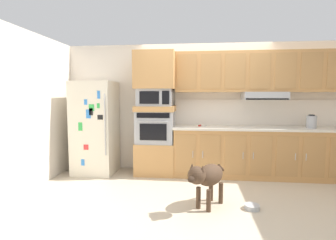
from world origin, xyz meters
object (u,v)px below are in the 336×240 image
Objects in this scene: built_in_oven at (156,127)px; dog at (207,177)px; refrigerator at (95,127)px; microwave at (155,97)px; electric_kettle at (311,122)px; dog_food_bowl at (252,207)px; screwdriver at (200,126)px.

dog is (0.93, -1.48, -0.47)m from built_in_oven.
refrigerator is 2.17× the size of dog.
microwave is at bearing -0.77° from built_in_oven.
electric_kettle is at bearing 159.37° from dog.
built_in_oven is 2.92× the size of electric_kettle.
electric_kettle is (2.79, -0.05, -0.43)m from microwave.
microwave is (0.00, -0.00, 0.56)m from built_in_oven.
dog_food_bowl is at bearing 123.63° from dog.
microwave reaches higher than built_in_oven.
microwave reaches higher than screwdriver.
screwdriver is 0.66× the size of electric_kettle.
screwdriver is 1.95m from electric_kettle.
screwdriver is at bearing 1.55° from microwave.
screwdriver is 1.86m from dog_food_bowl.
built_in_oven reaches higher than electric_kettle.
electric_kettle is (2.80, -0.05, 0.13)m from built_in_oven.
refrigerator is at bearing -176.68° from built_in_oven.
built_in_oven is at bearing 179.23° from microwave.
dog is 4.05× the size of dog_food_bowl.
microwave is at bearing -178.45° from screwdriver.
electric_kettle is 1.20× the size of dog_food_bowl.
built_in_oven is 3.50× the size of dog_food_bowl.
dog is at bearing -57.95° from microwave.
refrigerator is 7.33× the size of electric_kettle.
electric_kettle is 2.43m from dog.
refrigerator is 3.14m from dog_food_bowl.
dog reaches higher than dog_food_bowl.
refrigerator is at bearing -92.13° from dog.
dog is (-1.87, -1.43, -0.61)m from electric_kettle.
microwave is 2.83m from electric_kettle.
microwave is 2.68× the size of electric_kettle.
refrigerator is 3.97m from electric_kettle.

